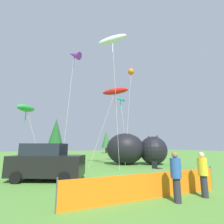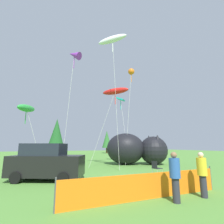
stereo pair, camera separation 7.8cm
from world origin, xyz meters
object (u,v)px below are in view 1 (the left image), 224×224
Objects in this scene: spectator_in_white_shirt at (203,172)px; kite_purple_delta at (74,55)px; spectator_in_yellow_shirt at (176,174)px; kite_red_lizard at (115,91)px; kite_white_ghost at (113,40)px; kite_green_fish at (26,108)px; kite_teal_diamond at (120,100)px; inflatable_cat at (135,150)px; kite_orange_flower at (131,72)px; folding_chair at (156,167)px; parked_car at (47,162)px.

spectator_in_white_shirt is 13.64m from kite_purple_delta.
kite_red_lizard is at bearing 76.11° from spectator_in_yellow_shirt.
kite_white_ghost reaches higher than kite_red_lizard.
kite_teal_diamond is at bearing 12.88° from kite_green_fish.
inflatable_cat is 8.92m from kite_orange_flower.
kite_orange_flower is (5.41, 11.45, 9.48)m from spectator_in_yellow_shirt.
kite_teal_diamond is at bearing 133.05° from inflatable_cat.
spectator_in_yellow_shirt is 13.84m from kite_white_ghost.
folding_chair is at bearing -62.97° from kite_white_ghost.
inflatable_cat reaches higher than parked_car.
kite_white_ghost is (-3.98, -2.79, 10.29)m from inflatable_cat.
kite_teal_diamond is (-0.46, 1.81, -3.03)m from kite_orange_flower.
spectator_in_white_shirt is at bearing -58.56° from kite_green_fish.
parked_car reaches higher than folding_chair.
kite_red_lizard is at bearing 54.53° from kite_white_ghost.
spectator_in_white_shirt is (5.26, -6.16, -0.09)m from parked_car.
kite_red_lizard is (0.93, 9.57, 6.20)m from spectator_in_white_shirt.
kite_teal_diamond is (1.67, 8.16, 6.90)m from folding_chair.
inflatable_cat is 3.83× the size of spectator_in_yellow_shirt.
kite_white_ghost reaches higher than inflatable_cat.
folding_chair is 0.16× the size of kite_green_fish.
parked_car is 0.42× the size of kite_purple_delta.
kite_red_lizard is at bearing 95.59° from folding_chair.
folding_chair is 5.41m from spectator_in_white_shirt.
parked_car is 10.65m from inflatable_cat.
inflatable_cat is at bearing 27.64° from kite_red_lizard.
inflatable_cat is 11.38m from kite_white_ghost.
kite_orange_flower reaches higher than kite_purple_delta.
folding_chair is 6.07m from spectator_in_yellow_shirt.
spectator_in_yellow_shirt is 0.22× the size of kite_teal_diamond.
kite_white_ghost reaches higher than kite_orange_flower.
spectator_in_white_shirt is 11.44m from kite_red_lizard.
kite_red_lizard is at bearing -125.15° from kite_teal_diamond.
spectator_in_white_shirt is at bearing -83.38° from inflatable_cat.
kite_white_ghost is 9.91m from kite_green_fish.
kite_orange_flower is (3.85, 2.99, -1.37)m from kite_white_ghost.
parked_car is 12.95m from kite_teal_diamond.
inflatable_cat is 11.97m from spectator_in_white_shirt.
kite_red_lizard is (-2.58, -3.67, -0.27)m from kite_teal_diamond.
kite_white_ghost is (1.56, 8.45, 10.85)m from spectator_in_yellow_shirt.
kite_teal_diamond reaches higher than spectator_in_white_shirt.
spectator_in_yellow_shirt is (-1.44, -0.01, 0.02)m from spectator_in_white_shirt.
kite_teal_diamond is 10.71m from kite_green_fish.
parked_car is at bearing 121.67° from spectator_in_yellow_shirt.
spectator_in_yellow_shirt is at bearing -115.31° from kite_orange_flower.
spectator_in_white_shirt is at bearing -109.14° from kite_orange_flower.
kite_white_ghost is 1.15× the size of kite_orange_flower.
folding_chair is 11.26m from kite_green_fish.
kite_orange_flower is at bearing 2.81° from kite_green_fish.
folding_chair is 0.53× the size of spectator_in_white_shirt.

